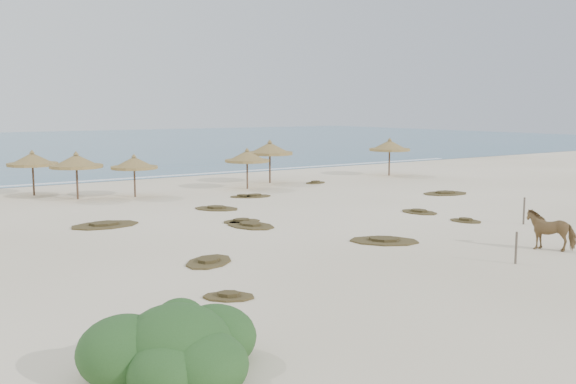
% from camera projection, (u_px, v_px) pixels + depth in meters
% --- Properties ---
extents(ground, '(160.00, 160.00, 0.00)m').
position_uv_depth(ground, '(318.00, 244.00, 24.59)').
color(ground, white).
rests_on(ground, ground).
extents(foam_line, '(70.00, 0.60, 0.01)m').
position_uv_depth(foam_line, '(101.00, 180.00, 45.91)').
color(foam_line, white).
rests_on(foam_line, ground).
extents(palapa_1, '(3.76, 3.76, 2.72)m').
position_uv_depth(palapa_1, '(32.00, 160.00, 37.81)').
color(palapa_1, brown).
rests_on(palapa_1, ground).
extents(palapa_2, '(3.88, 3.88, 2.75)m').
position_uv_depth(palapa_2, '(76.00, 162.00, 36.26)').
color(palapa_2, brown).
rests_on(palapa_2, ground).
extents(palapa_3, '(3.13, 3.13, 2.53)m').
position_uv_depth(palapa_3, '(134.00, 164.00, 37.21)').
color(palapa_3, brown).
rests_on(palapa_3, ground).
extents(palapa_4, '(3.66, 3.66, 3.01)m').
position_uv_depth(palapa_4, '(270.00, 149.00, 44.13)').
color(palapa_4, brown).
rests_on(palapa_4, ground).
extents(palapa_5, '(3.49, 3.49, 2.65)m').
position_uv_depth(palapa_5, '(247.00, 157.00, 40.89)').
color(palapa_5, brown).
rests_on(palapa_5, ground).
extents(palapa_6, '(3.63, 3.63, 2.91)m').
position_uv_depth(palapa_6, '(390.00, 146.00, 48.98)').
color(palapa_6, brown).
rests_on(palapa_6, ground).
extents(horse, '(1.63, 1.86, 1.45)m').
position_uv_depth(horse, '(551.00, 230.00, 23.56)').
color(horse, olive).
rests_on(horse, ground).
extents(fence_post_near, '(0.09, 0.09, 1.09)m').
position_uv_depth(fence_post_near, '(516.00, 248.00, 21.39)').
color(fence_post_near, brown).
rests_on(fence_post_near, ground).
extents(fence_post_far, '(0.11, 0.11, 1.22)m').
position_uv_depth(fence_post_far, '(524.00, 211.00, 28.61)').
color(fence_post_far, brown).
rests_on(fence_post_far, ground).
extents(bush, '(3.67, 3.23, 1.64)m').
position_uv_depth(bush, '(177.00, 348.00, 12.48)').
color(bush, '#2D5826').
rests_on(bush, ground).
extents(scrub_1, '(3.05, 2.01, 0.16)m').
position_uv_depth(scrub_1, '(105.00, 225.00, 28.32)').
color(scrub_1, '#504323').
rests_on(scrub_1, ground).
extents(scrub_2, '(1.93, 1.45, 0.16)m').
position_uv_depth(scrub_2, '(242.00, 221.00, 29.24)').
color(scrub_2, '#504323').
rests_on(scrub_2, ground).
extents(scrub_3, '(2.08, 2.78, 0.16)m').
position_uv_depth(scrub_3, '(251.00, 225.00, 28.23)').
color(scrub_3, '#504323').
rests_on(scrub_3, ground).
extents(scrub_4, '(1.51, 2.11, 0.16)m').
position_uv_depth(scrub_4, '(419.00, 212.00, 31.84)').
color(scrub_4, '#504323').
rests_on(scrub_4, ground).
extents(scrub_5, '(3.22, 2.45, 0.16)m').
position_uv_depth(scrub_5, '(445.00, 193.00, 38.74)').
color(scrub_5, '#504323').
rests_on(scrub_5, ground).
extents(scrub_7, '(2.16, 1.62, 0.16)m').
position_uv_depth(scrub_7, '(255.00, 196.00, 37.51)').
color(scrub_7, '#504323').
rests_on(scrub_7, ground).
extents(scrub_9, '(3.19, 3.12, 0.16)m').
position_uv_depth(scrub_9, '(384.00, 240.00, 24.97)').
color(scrub_9, '#504323').
rests_on(scrub_9, ground).
extents(scrub_10, '(1.88, 1.46, 0.16)m').
position_uv_depth(scrub_10, '(316.00, 182.00, 44.26)').
color(scrub_10, '#504323').
rests_on(scrub_10, ground).
extents(scrub_11, '(2.54, 2.44, 0.16)m').
position_uv_depth(scrub_11, '(209.00, 261.00, 21.59)').
color(scrub_11, '#504323').
rests_on(scrub_11, ground).
extents(scrub_12, '(1.31, 1.68, 0.16)m').
position_uv_depth(scrub_12, '(466.00, 220.00, 29.38)').
color(scrub_12, '#504323').
rests_on(scrub_12, ground).
extents(scrub_13, '(2.66, 2.76, 0.16)m').
position_uv_depth(scrub_13, '(217.00, 208.00, 32.95)').
color(scrub_13, '#504323').
rests_on(scrub_13, ground).
extents(scrub_14, '(1.72, 1.62, 0.16)m').
position_uv_depth(scrub_14, '(229.00, 296.00, 17.62)').
color(scrub_14, '#504323').
rests_on(scrub_14, ground).
extents(scrub_15, '(1.72, 1.52, 0.16)m').
position_uv_depth(scrub_15, '(242.00, 196.00, 37.35)').
color(scrub_15, '#504323').
rests_on(scrub_15, ground).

